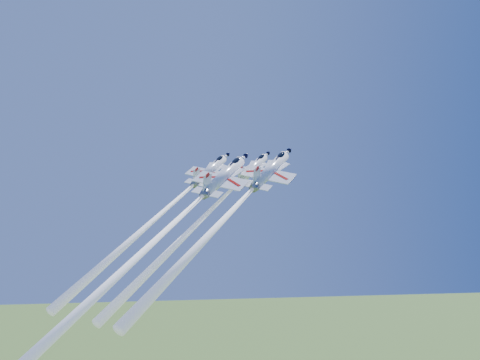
{
  "coord_description": "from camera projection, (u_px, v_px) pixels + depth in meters",
  "views": [
    {
      "loc": [
        -13.76,
        -112.55,
        85.96
      ],
      "look_at": [
        0.0,
        0.0,
        87.67
      ],
      "focal_mm": 40.0,
      "sensor_mm": 36.0,
      "label": 1
    }
  ],
  "objects": [
    {
      "name": "jet_right",
      "position": [
        229.0,
        214.0,
        98.19
      ],
      "size": [
        26.76,
        38.14,
        38.64
      ],
      "rotation": [
        0.52,
        0.19,
        -0.59
      ],
      "color": "white"
    },
    {
      "name": "jet_slot",
      "position": [
        147.0,
        248.0,
        88.3
      ],
      "size": [
        32.29,
        47.41,
        50.51
      ],
      "rotation": [
        0.52,
        0.19,
        -0.59
      ],
      "color": "white"
    },
    {
      "name": "jet_left",
      "position": [
        162.0,
        212.0,
        103.3
      ],
      "size": [
        24.47,
        35.38,
        36.32
      ],
      "rotation": [
        0.52,
        0.19,
        -0.59
      ],
      "color": "white"
    },
    {
      "name": "jet_lead",
      "position": [
        206.0,
        215.0,
        102.37
      ],
      "size": [
        25.57,
        37.28,
        38.79
      ],
      "rotation": [
        0.52,
        0.19,
        -0.59
      ],
      "color": "white"
    }
  ]
}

